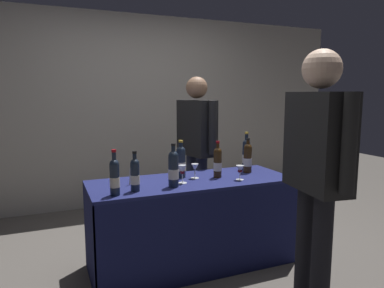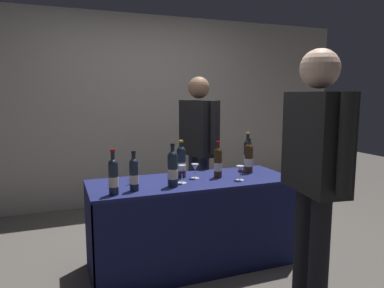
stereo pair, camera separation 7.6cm
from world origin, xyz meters
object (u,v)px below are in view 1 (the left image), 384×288
object	(u,v)px
wine_glass_mid	(240,170)
taster_foreground_right	(317,161)
tasting_table	(192,207)
wine_glass_near_vendor	(182,171)
vendor_presenter	(197,139)
featured_wine_bottle	(173,168)
wine_glass_near_taster	(195,168)
display_bottle_0	(181,161)

from	to	relation	value
wine_glass_mid	taster_foreground_right	distance (m)	0.84
tasting_table	taster_foreground_right	xyz separation A→B (m)	(0.43, -0.97, 0.53)
wine_glass_near_vendor	vendor_presenter	bearing A→B (deg)	59.67
tasting_table	featured_wine_bottle	xyz separation A→B (m)	(-0.22, -0.15, 0.38)
featured_wine_bottle	taster_foreground_right	size ratio (longest dim) A/B	0.20
wine_glass_near_vendor	wine_glass_near_taster	xyz separation A→B (m)	(0.16, 0.11, -0.01)
display_bottle_0	wine_glass_mid	bearing A→B (deg)	-32.41
wine_glass_near_taster	taster_foreground_right	distance (m)	1.10
display_bottle_0	vendor_presenter	size ratio (longest dim) A/B	0.20
taster_foreground_right	wine_glass_near_vendor	bearing A→B (deg)	39.71
tasting_table	wine_glass_near_taster	bearing A→B (deg)	43.38
taster_foreground_right	wine_glass_near_taster	bearing A→B (deg)	29.40
featured_wine_bottle	vendor_presenter	xyz separation A→B (m)	(0.57, 0.87, 0.09)
display_bottle_0	wine_glass_mid	size ratio (longest dim) A/B	2.64
wine_glass_near_vendor	vendor_presenter	xyz separation A→B (m)	(0.46, 0.79, 0.13)
featured_wine_bottle	vendor_presenter	distance (m)	1.05
wine_glass_mid	tasting_table	bearing A→B (deg)	157.28
tasting_table	featured_wine_bottle	world-z (taller)	featured_wine_bottle
wine_glass_near_taster	vendor_presenter	bearing A→B (deg)	65.62
featured_wine_bottle	wine_glass_near_taster	size ratio (longest dim) A/B	2.71
display_bottle_0	wine_glass_near_taster	bearing A→B (deg)	-36.44
wine_glass_near_taster	vendor_presenter	xyz separation A→B (m)	(0.31, 0.68, 0.15)
vendor_presenter	taster_foreground_right	xyz separation A→B (m)	(0.08, -1.69, 0.06)
tasting_table	display_bottle_0	bearing A→B (deg)	115.68
featured_wine_bottle	wine_glass_near_taster	xyz separation A→B (m)	(0.26, 0.19, -0.06)
tasting_table	taster_foreground_right	distance (m)	1.19
tasting_table	wine_glass_near_taster	distance (m)	0.33
wine_glass_near_taster	featured_wine_bottle	bearing A→B (deg)	-143.39
tasting_table	taster_foreground_right	size ratio (longest dim) A/B	0.99
tasting_table	taster_foreground_right	world-z (taller)	taster_foreground_right
tasting_table	taster_foreground_right	bearing A→B (deg)	-65.88
display_bottle_0	taster_foreground_right	world-z (taller)	taster_foreground_right
wine_glass_near_vendor	taster_foreground_right	world-z (taller)	taster_foreground_right
wine_glass_near_vendor	taster_foreground_right	xyz separation A→B (m)	(0.55, -0.89, 0.20)
wine_glass_near_taster	taster_foreground_right	world-z (taller)	taster_foreground_right
featured_wine_bottle	tasting_table	bearing A→B (deg)	35.08
featured_wine_bottle	wine_glass_near_vendor	bearing A→B (deg)	37.24
vendor_presenter	taster_foreground_right	world-z (taller)	taster_foreground_right
wine_glass_mid	wine_glass_near_taster	bearing A→B (deg)	148.90
wine_glass_near_vendor	wine_glass_mid	size ratio (longest dim) A/B	1.21
vendor_presenter	wine_glass_near_taster	bearing A→B (deg)	-36.40
tasting_table	wine_glass_near_vendor	xyz separation A→B (m)	(-0.11, -0.07, 0.33)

